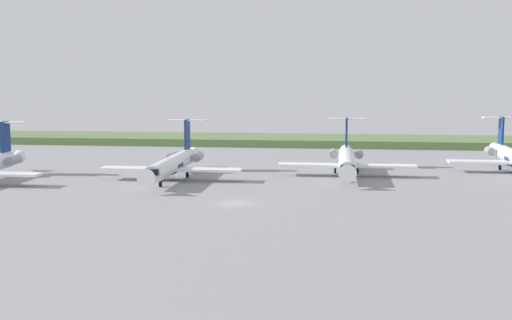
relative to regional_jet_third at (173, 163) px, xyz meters
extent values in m
plane|color=gray|center=(13.18, 10.23, -2.54)|extent=(500.00, 500.00, 0.00)
cube|color=#597542|center=(13.18, 59.46, -1.64)|extent=(320.00, 20.00, 1.78)
cone|color=white|center=(-29.47, 4.87, -0.09)|extent=(2.30, 4.00, 2.29)
cube|color=white|center=(-23.56, -10.13, -0.69)|extent=(11.00, 3.20, 0.36)
cube|color=navy|center=(-29.47, 1.87, 3.86)|extent=(0.36, 3.20, 5.20)
cube|color=white|center=(-29.47, 2.17, 6.26)|extent=(6.80, 1.80, 0.24)
cylinder|color=gray|center=(-27.22, 0.07, 0.11)|extent=(1.50, 3.40, 1.50)
cylinder|color=white|center=(0.00, -0.59, -0.09)|extent=(2.70, 24.00, 2.70)
cone|color=white|center=(0.00, -14.09, -0.09)|extent=(2.70, 3.00, 2.70)
cone|color=white|center=(0.00, 13.41, -0.09)|extent=(2.30, 4.00, 2.29)
cube|color=black|center=(0.00, -12.19, 0.39)|extent=(2.02, 1.80, 0.90)
cylinder|color=navy|center=(0.00, -0.59, -0.24)|extent=(2.76, 3.60, 2.76)
cube|color=white|center=(-5.91, -1.59, -0.69)|extent=(11.00, 3.20, 0.36)
cube|color=white|center=(5.91, -1.59, -0.69)|extent=(11.00, 3.20, 0.36)
cube|color=navy|center=(0.00, 10.41, 3.86)|extent=(0.36, 3.20, 5.20)
cube|color=white|center=(0.00, 10.71, 6.26)|extent=(6.80, 1.80, 0.24)
cylinder|color=gray|center=(-2.25, 8.61, 0.11)|extent=(1.50, 3.40, 1.50)
cylinder|color=gray|center=(2.25, 8.61, 0.11)|extent=(1.50, 3.40, 1.50)
cylinder|color=gray|center=(0.00, -8.03, -1.54)|extent=(0.20, 0.20, 0.65)
cylinder|color=black|center=(0.00, -8.03, -2.09)|extent=(0.30, 0.90, 0.90)
cylinder|color=black|center=(-1.90, 1.81, -2.09)|extent=(0.35, 0.90, 0.90)
cylinder|color=black|center=(1.90, 1.81, -2.09)|extent=(0.35, 0.90, 0.90)
cylinder|color=white|center=(27.87, 7.41, -0.09)|extent=(2.70, 24.00, 2.70)
cone|color=white|center=(27.87, -6.09, -0.09)|extent=(2.70, 3.00, 2.70)
cone|color=white|center=(27.87, 21.41, -0.09)|extent=(2.30, 4.00, 2.29)
cube|color=black|center=(27.87, -4.19, 0.39)|extent=(2.02, 1.80, 0.90)
cylinder|color=navy|center=(27.87, 7.41, -0.24)|extent=(2.76, 3.60, 2.76)
cube|color=white|center=(21.96, 6.41, -0.69)|extent=(11.00, 3.20, 0.36)
cube|color=white|center=(33.77, 6.41, -0.69)|extent=(11.00, 3.20, 0.36)
cube|color=navy|center=(27.87, 18.41, 3.86)|extent=(0.36, 3.20, 5.20)
cube|color=white|center=(27.87, 18.71, 6.26)|extent=(6.80, 1.80, 0.24)
cylinder|color=gray|center=(25.62, 16.61, 0.11)|extent=(1.50, 3.40, 1.50)
cylinder|color=gray|center=(30.12, 16.61, 0.11)|extent=(1.50, 3.40, 1.50)
cylinder|color=gray|center=(27.87, -0.03, -1.54)|extent=(0.20, 0.20, 0.65)
cylinder|color=black|center=(27.87, -0.03, -2.09)|extent=(0.30, 0.90, 0.90)
cylinder|color=black|center=(25.97, 9.81, -2.09)|extent=(0.35, 0.90, 0.90)
cylinder|color=black|center=(29.77, 9.81, -2.09)|extent=(0.35, 0.90, 0.90)
cone|color=white|center=(56.84, 29.04, -0.09)|extent=(2.30, 4.00, 2.29)
cube|color=white|center=(50.94, 14.04, -0.69)|extent=(11.00, 3.20, 0.36)
cube|color=navy|center=(56.84, 26.04, 3.86)|extent=(0.36, 3.20, 5.20)
cube|color=white|center=(56.84, 26.34, 6.26)|extent=(6.80, 1.80, 0.24)
cylinder|color=gray|center=(54.59, 24.24, 0.11)|extent=(1.50, 3.40, 1.50)
cylinder|color=black|center=(54.94, 17.44, -2.09)|extent=(0.35, 0.90, 0.90)
camera|label=1|loc=(26.65, -106.51, 14.04)|focal=47.78mm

